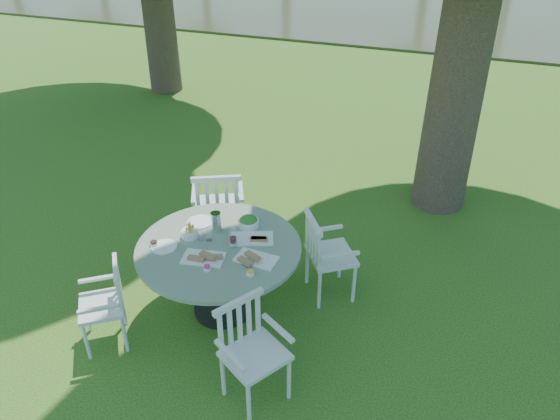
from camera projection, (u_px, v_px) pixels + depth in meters
The scene contains 7 objects.
ground at pixel (274, 290), 5.57m from camera, with size 140.00×140.00×0.00m, color #1E420D.
table at pixel (219, 258), 4.99m from camera, with size 1.50×1.50×0.76m.
chair_ne at pixel (323, 251), 5.25m from camera, with size 0.61×0.61×0.90m.
chair_nw at pixel (218, 205), 5.85m from camera, with size 0.66×0.64×1.00m.
chair_sw at pixel (110, 299), 4.75m from camera, with size 0.55×0.56×0.81m.
chair_se at pixel (248, 343), 4.24m from camera, with size 0.60×0.61×0.89m.
tableware at pixel (223, 235), 5.00m from camera, with size 1.18×0.87×0.20m.
Camera 1 is at (1.47, -4.02, 3.66)m, focal length 35.00 mm.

